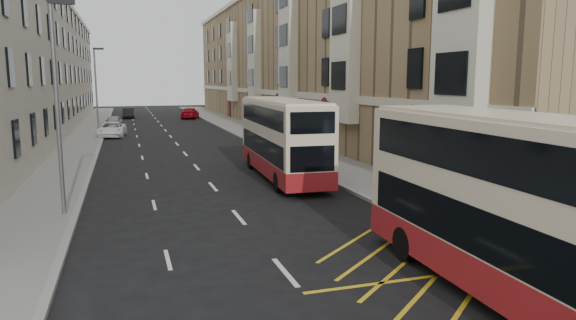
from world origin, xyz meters
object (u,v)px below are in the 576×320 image
object	(u,v)px
street_lamp_far	(97,86)
white_van	(112,129)
pedestrian_mid	(525,206)
car_dark	(128,113)
car_red	(190,113)
car_silver	(114,122)
street_lamp_near	(58,96)
double_decker_front	(529,213)
pedestrian_far	(446,197)
double_decker_rear	(282,138)

from	to	relation	value
street_lamp_far	white_van	size ratio (longest dim) A/B	1.62
pedestrian_mid	car_dark	size ratio (longest dim) A/B	0.44
street_lamp_far	pedestrian_mid	distance (m)	40.41
car_red	car_silver	bearing A→B (deg)	64.46
street_lamp_near	pedestrian_mid	distance (m)	17.05
double_decker_front	car_red	bearing A→B (deg)	91.86
pedestrian_far	white_van	size ratio (longest dim) A/B	0.33
street_lamp_near	street_lamp_far	bearing A→B (deg)	90.00
double_decker_front	car_red	xyz separation A→B (m)	(-0.13, 61.78, -1.53)
street_lamp_far	pedestrian_mid	xyz separation A→B (m)	(14.96, -37.37, -3.56)
white_van	car_dark	world-z (taller)	car_dark
street_lamp_far	double_decker_rear	world-z (taller)	street_lamp_far
double_decker_front	double_decker_rear	world-z (taller)	double_decker_front
street_lamp_far	car_red	xyz separation A→B (m)	(10.86, 20.03, -3.90)
pedestrian_mid	white_van	bearing A→B (deg)	110.63
pedestrian_mid	pedestrian_far	bearing A→B (deg)	123.37
pedestrian_mid	pedestrian_far	size ratio (longest dim) A/B	1.14
double_decker_rear	car_red	distance (m)	44.87
street_lamp_near	car_dark	world-z (taller)	street_lamp_near
white_van	double_decker_front	bearing A→B (deg)	-70.92
car_red	white_van	bearing A→B (deg)	79.32
pedestrian_far	street_lamp_far	bearing A→B (deg)	-62.79
street_lamp_far	car_dark	distance (m)	23.81
double_decker_front	pedestrian_mid	size ratio (longest dim) A/B	6.03
double_decker_rear	pedestrian_far	size ratio (longest dim) A/B	6.53
white_van	car_silver	xyz separation A→B (m)	(0.00, 9.15, -0.00)
car_silver	double_decker_rear	bearing A→B (deg)	-68.91
street_lamp_far	double_decker_front	xyz separation A→B (m)	(10.99, -41.75, -2.37)
double_decker_rear	car_dark	world-z (taller)	double_decker_rear
double_decker_front	street_lamp_far	bearing A→B (deg)	106.49
double_decker_rear	pedestrian_far	bearing A→B (deg)	-70.41
street_lamp_far	car_dark	world-z (taller)	street_lamp_far
street_lamp_near	double_decker_rear	xyz separation A→B (m)	(10.32, 5.18, -2.49)
street_lamp_near	pedestrian_mid	world-z (taller)	street_lamp_near
double_decker_rear	pedestrian_mid	world-z (taller)	double_decker_rear
pedestrian_far	white_van	xyz separation A→B (m)	(-12.31, 34.36, -0.28)
double_decker_front	car_silver	size ratio (longest dim) A/B	2.80
street_lamp_near	double_decker_front	world-z (taller)	street_lamp_near
pedestrian_mid	car_silver	xyz separation A→B (m)	(-13.81, 45.79, -0.40)
double_decker_front	double_decker_rear	distance (m)	16.95
pedestrian_mid	car_red	xyz separation A→B (m)	(-4.10, 57.39, -0.34)
pedestrian_mid	car_dark	world-z (taller)	pedestrian_mid
street_lamp_far	white_van	xyz separation A→B (m)	(1.15, -0.73, -3.95)
street_lamp_far	car_silver	bearing A→B (deg)	82.23
white_van	car_red	world-z (taller)	car_red
pedestrian_mid	car_red	size ratio (longest dim) A/B	0.37
street_lamp_near	pedestrian_far	world-z (taller)	street_lamp_near
pedestrian_far	car_silver	size ratio (longest dim) A/B	0.41
street_lamp_far	double_decker_front	bearing A→B (deg)	-75.25
white_van	car_red	size ratio (longest dim) A/B	0.97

